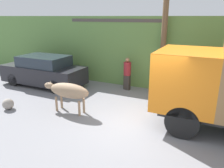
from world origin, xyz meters
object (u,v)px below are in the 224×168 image
parked_suv (43,71)px  pedestrian_on_hill (127,73)px  utility_pole (164,29)px  roadside_rock (8,104)px  brown_cow (68,91)px

parked_suv → pedestrian_on_hill: (4.25, 1.23, 0.11)m
utility_pole → roadside_rock: bearing=-137.2°
parked_suv → roadside_rock: parked_suv is taller
brown_cow → roadside_rock: bearing=-163.8°
pedestrian_on_hill → roadside_rock: 5.48m
pedestrian_on_hill → roadside_rock: pedestrian_on_hill is taller
brown_cow → pedestrian_on_hill: 3.59m
brown_cow → pedestrian_on_hill: size_ratio=1.24×
brown_cow → utility_pole: utility_pole is taller
pedestrian_on_hill → utility_pole: bearing=-160.4°
parked_suv → utility_pole: (5.87, 1.52, 2.21)m
parked_suv → utility_pole: size_ratio=0.78×
utility_pole → roadside_rock: (-4.95, -4.59, -2.77)m
brown_cow → pedestrian_on_hill: (1.02, 3.44, 0.04)m
parked_suv → pedestrian_on_hill: pedestrian_on_hill is taller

